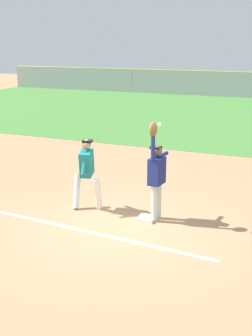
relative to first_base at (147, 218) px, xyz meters
The scene contains 7 objects.
ground_plane 0.66m from the first_base, 118.50° to the right, with size 77.62×77.62×0.00m, color tan.
outfield_grass 15.82m from the first_base, 91.14° to the left, with size 43.53×17.79×0.01m, color #478438.
first_base is the anchor object (origin of this frame).
fielder 1.10m from the first_base, 30.47° to the left, with size 0.29×0.90×2.28m.
runner 1.84m from the first_base, behind, with size 0.84×0.83×1.72m.
baseball 2.24m from the first_base, 27.16° to the right, with size 0.07×0.07×0.07m, color white.
parked_car_silver 28.76m from the first_base, 100.53° to the left, with size 4.49×2.30×1.25m.
Camera 1 is at (3.94, -8.61, 3.93)m, focal length 49.74 mm.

